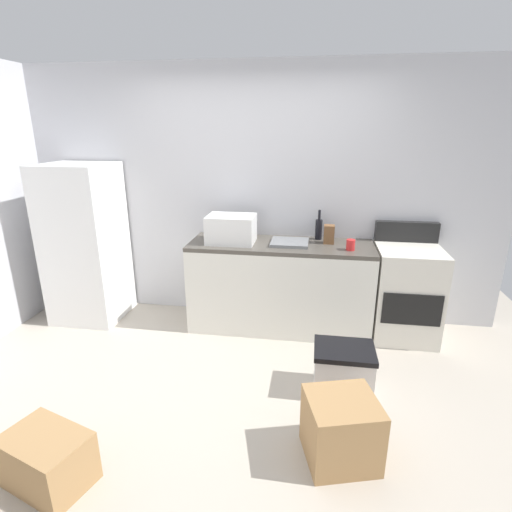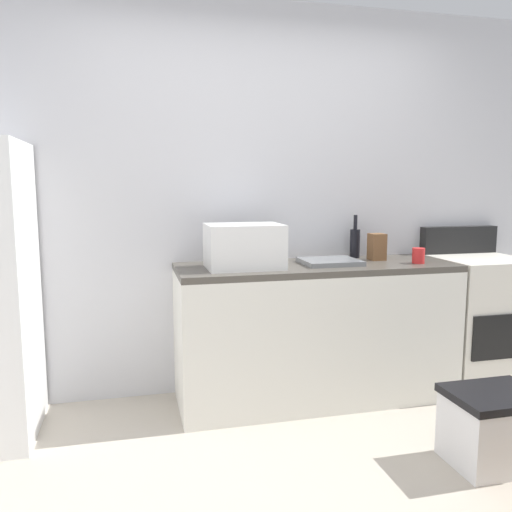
{
  "view_description": "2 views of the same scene",
  "coord_description": "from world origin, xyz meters",
  "px_view_note": "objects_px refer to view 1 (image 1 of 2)",
  "views": [
    {
      "loc": [
        0.62,
        -2.51,
        1.99
      ],
      "look_at": [
        0.11,
        0.85,
        0.87
      ],
      "focal_mm": 27.77,
      "sensor_mm": 36.0,
      "label": 1
    },
    {
      "loc": [
        -0.86,
        -1.89,
        1.41
      ],
      "look_at": [
        -0.16,
        0.99,
        1.0
      ],
      "focal_mm": 36.11,
      "sensor_mm": 36.0,
      "label": 2
    }
  ],
  "objects_px": {
    "stove_oven": "(405,291)",
    "microwave": "(231,229)",
    "refrigerator": "(85,244)",
    "cardboard_box_medium": "(48,459)",
    "storage_bin": "(343,369)",
    "knife_block": "(329,234)",
    "coffee_mug": "(351,245)",
    "wine_bottle": "(319,229)",
    "cardboard_box_large": "(341,429)"
  },
  "relations": [
    {
      "from": "wine_bottle",
      "to": "knife_block",
      "type": "distance_m",
      "value": 0.17
    },
    {
      "from": "stove_oven",
      "to": "cardboard_box_large",
      "type": "height_order",
      "value": "stove_oven"
    },
    {
      "from": "microwave",
      "to": "cardboard_box_large",
      "type": "distance_m",
      "value": 2.1
    },
    {
      "from": "wine_bottle",
      "to": "storage_bin",
      "type": "xyz_separation_m",
      "value": [
        0.23,
        -1.21,
        -0.82
      ]
    },
    {
      "from": "cardboard_box_large",
      "to": "coffee_mug",
      "type": "bearing_deg",
      "value": 85.69
    },
    {
      "from": "coffee_mug",
      "to": "cardboard_box_medium",
      "type": "distance_m",
      "value": 2.8
    },
    {
      "from": "cardboard_box_large",
      "to": "stove_oven",
      "type": "bearing_deg",
      "value": 67.86
    },
    {
      "from": "wine_bottle",
      "to": "cardboard_box_large",
      "type": "height_order",
      "value": "wine_bottle"
    },
    {
      "from": "storage_bin",
      "to": "microwave",
      "type": "bearing_deg",
      "value": 138.34
    },
    {
      "from": "cardboard_box_medium",
      "to": "storage_bin",
      "type": "distance_m",
      "value": 2.06
    },
    {
      "from": "cardboard_box_large",
      "to": "cardboard_box_medium",
      "type": "height_order",
      "value": "cardboard_box_large"
    },
    {
      "from": "stove_oven",
      "to": "cardboard_box_large",
      "type": "bearing_deg",
      "value": -112.14
    },
    {
      "from": "stove_oven",
      "to": "cardboard_box_large",
      "type": "xyz_separation_m",
      "value": [
        -0.68,
        -1.67,
        -0.25
      ]
    },
    {
      "from": "cardboard_box_large",
      "to": "refrigerator",
      "type": "bearing_deg",
      "value": 147.99
    },
    {
      "from": "microwave",
      "to": "knife_block",
      "type": "bearing_deg",
      "value": 6.81
    },
    {
      "from": "microwave",
      "to": "knife_block",
      "type": "distance_m",
      "value": 0.96
    },
    {
      "from": "coffee_mug",
      "to": "knife_block",
      "type": "relative_size",
      "value": 0.56
    },
    {
      "from": "stove_oven",
      "to": "microwave",
      "type": "distance_m",
      "value": 1.8
    },
    {
      "from": "refrigerator",
      "to": "cardboard_box_large",
      "type": "bearing_deg",
      "value": -32.01
    },
    {
      "from": "microwave",
      "to": "cardboard_box_large",
      "type": "bearing_deg",
      "value": -57.86
    },
    {
      "from": "refrigerator",
      "to": "coffee_mug",
      "type": "xyz_separation_m",
      "value": [
        2.71,
        -0.07,
        0.13
      ]
    },
    {
      "from": "cardboard_box_large",
      "to": "cardboard_box_medium",
      "type": "xyz_separation_m",
      "value": [
        -1.68,
        -0.44,
        -0.05
      ]
    },
    {
      "from": "refrigerator",
      "to": "storage_bin",
      "type": "distance_m",
      "value": 2.87
    },
    {
      "from": "stove_oven",
      "to": "coffee_mug",
      "type": "height_order",
      "value": "stove_oven"
    },
    {
      "from": "cardboard_box_large",
      "to": "knife_block",
      "type": "bearing_deg",
      "value": 92.56
    },
    {
      "from": "refrigerator",
      "to": "cardboard_box_large",
      "type": "xyz_separation_m",
      "value": [
        2.59,
        -1.62,
        -0.61
      ]
    },
    {
      "from": "knife_block",
      "to": "cardboard_box_large",
      "type": "distance_m",
      "value": 1.91
    },
    {
      "from": "wine_bottle",
      "to": "cardboard_box_medium",
      "type": "distance_m",
      "value": 2.9
    },
    {
      "from": "refrigerator",
      "to": "cardboard_box_medium",
      "type": "distance_m",
      "value": 2.35
    },
    {
      "from": "microwave",
      "to": "coffee_mug",
      "type": "xyz_separation_m",
      "value": [
        1.14,
        -0.09,
        -0.09
      ]
    },
    {
      "from": "knife_block",
      "to": "cardboard_box_medium",
      "type": "xyz_separation_m",
      "value": [
        -1.6,
        -2.19,
        -0.83
      ]
    },
    {
      "from": "storage_bin",
      "to": "wine_bottle",
      "type": "bearing_deg",
      "value": 100.76
    },
    {
      "from": "stove_oven",
      "to": "storage_bin",
      "type": "xyz_separation_m",
      "value": [
        -0.63,
        -1.0,
        -0.27
      ]
    },
    {
      "from": "refrigerator",
      "to": "storage_bin",
      "type": "height_order",
      "value": "refrigerator"
    },
    {
      "from": "microwave",
      "to": "wine_bottle",
      "type": "distance_m",
      "value": 0.88
    },
    {
      "from": "coffee_mug",
      "to": "cardboard_box_large",
      "type": "bearing_deg",
      "value": -94.31
    },
    {
      "from": "refrigerator",
      "to": "coffee_mug",
      "type": "height_order",
      "value": "refrigerator"
    },
    {
      "from": "wine_bottle",
      "to": "cardboard_box_medium",
      "type": "xyz_separation_m",
      "value": [
        -1.5,
        -2.33,
        -0.85
      ]
    },
    {
      "from": "wine_bottle",
      "to": "cardboard_box_medium",
      "type": "relative_size",
      "value": 0.62
    },
    {
      "from": "cardboard_box_medium",
      "to": "wine_bottle",
      "type": "bearing_deg",
      "value": 57.12
    },
    {
      "from": "wine_bottle",
      "to": "knife_block",
      "type": "bearing_deg",
      "value": -53.31
    },
    {
      "from": "cardboard_box_medium",
      "to": "microwave",
      "type": "bearing_deg",
      "value": 72.5
    },
    {
      "from": "storage_bin",
      "to": "cardboard_box_large",
      "type": "bearing_deg",
      "value": -94.31
    },
    {
      "from": "storage_bin",
      "to": "knife_block",
      "type": "bearing_deg",
      "value": 96.86
    },
    {
      "from": "cardboard_box_large",
      "to": "wine_bottle",
      "type": "bearing_deg",
      "value": 95.41
    },
    {
      "from": "refrigerator",
      "to": "storage_bin",
      "type": "xyz_separation_m",
      "value": [
        2.64,
        -0.94,
        -0.63
      ]
    },
    {
      "from": "microwave",
      "to": "cardboard_box_large",
      "type": "xyz_separation_m",
      "value": [
        1.03,
        -1.63,
        -0.82
      ]
    },
    {
      "from": "wine_bottle",
      "to": "cardboard_box_medium",
      "type": "height_order",
      "value": "wine_bottle"
    },
    {
      "from": "coffee_mug",
      "to": "microwave",
      "type": "bearing_deg",
      "value": 175.59
    },
    {
      "from": "stove_oven",
      "to": "microwave",
      "type": "relative_size",
      "value": 2.39
    }
  ]
}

